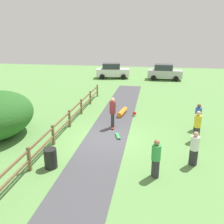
{
  "coord_description": "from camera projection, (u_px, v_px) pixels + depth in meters",
  "views": [
    {
      "loc": [
        2.43,
        -12.17,
        5.69
      ],
      "look_at": [
        0.05,
        1.68,
        1.0
      ],
      "focal_mm": 38.3,
      "sensor_mm": 36.0,
      "label": 1
    }
  ],
  "objects": [
    {
      "name": "parked_car_silver",
      "position": [
        165.0,
        72.0,
        29.99
      ],
      "size": [
        4.26,
        2.12,
        1.92
      ],
      "color": "#B7B7BC",
      "rests_on": "ground_plane"
    },
    {
      "name": "trash_bin",
      "position": [
        51.0,
        158.0,
        10.46
      ],
      "size": [
        0.56,
        0.56,
        0.9
      ],
      "primitive_type": "cylinder",
      "color": "black",
      "rests_on": "ground_plane"
    },
    {
      "name": "bystander_green",
      "position": [
        156.0,
        157.0,
        9.65
      ],
      "size": [
        0.51,
        0.51,
        1.68
      ],
      "color": "#2D2D33",
      "rests_on": "ground_plane"
    },
    {
      "name": "wooden_fence",
      "position": [
        62.0,
        124.0,
        13.78
      ],
      "size": [
        0.12,
        18.12,
        1.1
      ],
      "color": "brown",
      "rests_on": "ground_plane"
    },
    {
      "name": "parked_car_white",
      "position": [
        112.0,
        71.0,
        31.05
      ],
      "size": [
        4.4,
        2.46,
        1.92
      ],
      "color": "silver",
      "rests_on": "ground_plane"
    },
    {
      "name": "skateboard_loose",
      "position": [
        118.0,
        136.0,
        13.64
      ],
      "size": [
        0.45,
        0.82,
        0.08
      ],
      "color": "#338C4C",
      "rests_on": "asphalt_path"
    },
    {
      "name": "ground_plane",
      "position": [
        106.0,
        138.0,
        13.57
      ],
      "size": [
        60.0,
        60.0,
        0.0
      ],
      "primitive_type": "plane",
      "color": "#60934C"
    },
    {
      "name": "bystander_blue",
      "position": [
        198.0,
        116.0,
        14.45
      ],
      "size": [
        0.51,
        0.51,
        1.65
      ],
      "color": "#2D2D33",
      "rests_on": "ground_plane"
    },
    {
      "name": "bystander_white",
      "position": [
        194.0,
        147.0,
        10.53
      ],
      "size": [
        0.53,
        0.53,
        1.62
      ],
      "color": "#2D2D33",
      "rests_on": "ground_plane"
    },
    {
      "name": "asphalt_path",
      "position": [
        106.0,
        138.0,
        13.57
      ],
      "size": [
        2.4,
        28.0,
        0.02
      ],
      "primitive_type": "cube",
      "color": "#47474C",
      "rests_on": "ground_plane"
    },
    {
      "name": "skater_fallen",
      "position": [
        123.0,
        112.0,
        17.32
      ],
      "size": [
        1.33,
        1.61,
        0.36
      ],
      "color": "orange",
      "rests_on": "asphalt_path"
    },
    {
      "name": "skater_riding",
      "position": [
        113.0,
        111.0,
        14.65
      ],
      "size": [
        0.42,
        0.82,
        1.94
      ],
      "color": "#B23326",
      "rests_on": "asphalt_path"
    },
    {
      "name": "bystander_yellow",
      "position": [
        197.0,
        125.0,
        12.93
      ],
      "size": [
        0.42,
        0.42,
        1.72
      ],
      "color": "#2D2D33",
      "rests_on": "ground_plane"
    }
  ]
}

